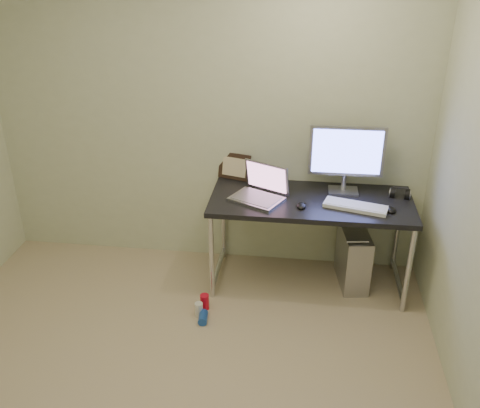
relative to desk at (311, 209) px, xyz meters
name	(u,v)px	position (x,y,z in m)	size (l,w,h in m)	color
floor	(161,405)	(-0.85, -1.42, -0.67)	(3.50, 3.50, 0.00)	tan
wall_back	(207,118)	(-0.85, 0.33, 0.58)	(3.50, 0.02, 2.50)	beige
desk	(311,209)	(0.00, 0.00, 0.00)	(1.53, 0.67, 0.75)	black
tower_computer	(353,257)	(0.36, 0.05, -0.43)	(0.26, 0.47, 0.50)	#A3A3A7
cable_a	(347,224)	(0.31, 0.28, -0.27)	(0.01, 0.01, 0.70)	black
cable_b	(358,228)	(0.40, 0.26, -0.29)	(0.01, 0.01, 0.72)	black
can_red	(205,302)	(-0.76, -0.46, -0.61)	(0.07, 0.07, 0.12)	red
can_white	(199,309)	(-0.78, -0.54, -0.61)	(0.06, 0.06, 0.11)	silver
can_blue	(203,318)	(-0.74, -0.61, -0.64)	(0.07, 0.07, 0.12)	#1D4AAC
laptop	(261,190)	(-0.39, -0.02, 0.14)	(0.47, 0.44, 0.26)	#A09FA6
monitor	(347,154)	(0.24, 0.17, 0.39)	(0.57, 0.17, 0.53)	#A09FA6
keyboard	(356,206)	(0.32, -0.11, 0.10)	(0.46, 0.15, 0.03)	silver
mouse_right	(391,208)	(0.57, -0.12, 0.10)	(0.07, 0.11, 0.04)	black
mouse_left	(301,205)	(-0.07, -0.14, 0.10)	(0.07, 0.11, 0.04)	black
headphones	(400,194)	(0.67, 0.13, 0.11)	(0.16, 0.09, 0.10)	black
picture_frame	(234,166)	(-0.63, 0.31, 0.19)	(0.27, 0.03, 0.22)	black
webcam	(265,172)	(-0.37, 0.25, 0.18)	(0.05, 0.04, 0.13)	silver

